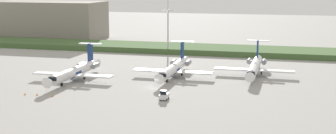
{
  "coord_description": "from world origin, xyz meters",
  "views": [
    {
      "loc": [
        33.23,
        -112.36,
        26.94
      ],
      "look_at": [
        0.0,
        13.83,
        3.0
      ],
      "focal_mm": 50.14,
      "sensor_mm": 36.0,
      "label": 1
    }
  ],
  "objects_px": {
    "regional_jet_third": "(255,67)",
    "antenna_mast": "(168,27)",
    "regional_jet_nearest": "(75,71)",
    "safety_cone_front_marker": "(25,94)",
    "regional_jet_second": "(174,68)",
    "baggage_tug": "(164,96)",
    "safety_cone_rear_marker": "(53,95)",
    "safety_cone_mid_marker": "(37,94)"
  },
  "relations": [
    {
      "from": "regional_jet_third",
      "to": "antenna_mast",
      "type": "relative_size",
      "value": 1.23
    },
    {
      "from": "regional_jet_nearest",
      "to": "safety_cone_front_marker",
      "type": "height_order",
      "value": "regional_jet_nearest"
    },
    {
      "from": "regional_jet_second",
      "to": "baggage_tug",
      "type": "xyz_separation_m",
      "value": [
        4.21,
        -26.41,
        -1.53
      ]
    },
    {
      "from": "regional_jet_third",
      "to": "antenna_mast",
      "type": "xyz_separation_m",
      "value": [
        -34.32,
        31.49,
        7.85
      ]
    },
    {
      "from": "regional_jet_second",
      "to": "safety_cone_front_marker",
      "type": "xyz_separation_m",
      "value": [
        -29.31,
        -30.5,
        -2.26
      ]
    },
    {
      "from": "regional_jet_second",
      "to": "baggage_tug",
      "type": "bearing_deg",
      "value": -80.94
    },
    {
      "from": "regional_jet_third",
      "to": "baggage_tug",
      "type": "height_order",
      "value": "regional_jet_third"
    },
    {
      "from": "regional_jet_third",
      "to": "safety_cone_rear_marker",
      "type": "xyz_separation_m",
      "value": [
        -44.22,
        -38.23,
        -2.26
      ]
    },
    {
      "from": "antenna_mast",
      "to": "safety_cone_front_marker",
      "type": "bearing_deg",
      "value": -103.72
    },
    {
      "from": "antenna_mast",
      "to": "baggage_tug",
      "type": "relative_size",
      "value": 7.85
    },
    {
      "from": "regional_jet_third",
      "to": "safety_cone_rear_marker",
      "type": "distance_m",
      "value": 58.5
    },
    {
      "from": "regional_jet_nearest",
      "to": "baggage_tug",
      "type": "xyz_separation_m",
      "value": [
        29.45,
        -14.8,
        -1.53
      ]
    },
    {
      "from": "antenna_mast",
      "to": "baggage_tug",
      "type": "bearing_deg",
      "value": -76.01
    },
    {
      "from": "regional_jet_nearest",
      "to": "baggage_tug",
      "type": "bearing_deg",
      "value": -26.68
    },
    {
      "from": "antenna_mast",
      "to": "safety_cone_rear_marker",
      "type": "xyz_separation_m",
      "value": [
        -9.9,
        -69.72,
        -10.11
      ]
    },
    {
      "from": "regional_jet_nearest",
      "to": "safety_cone_rear_marker",
      "type": "bearing_deg",
      "value": -80.46
    },
    {
      "from": "regional_jet_second",
      "to": "antenna_mast",
      "type": "xyz_separation_m",
      "value": [
        -12.22,
        39.53,
        7.85
      ]
    },
    {
      "from": "regional_jet_second",
      "to": "baggage_tug",
      "type": "distance_m",
      "value": 26.79
    },
    {
      "from": "regional_jet_second",
      "to": "regional_jet_third",
      "type": "xyz_separation_m",
      "value": [
        22.1,
        8.04,
        0.0
      ]
    },
    {
      "from": "regional_jet_second",
      "to": "antenna_mast",
      "type": "height_order",
      "value": "antenna_mast"
    },
    {
      "from": "regional_jet_second",
      "to": "regional_jet_third",
      "type": "distance_m",
      "value": 23.52
    },
    {
      "from": "regional_jet_third",
      "to": "regional_jet_second",
      "type": "bearing_deg",
      "value": -160.01
    },
    {
      "from": "regional_jet_nearest",
      "to": "regional_jet_third",
      "type": "bearing_deg",
      "value": 22.54
    },
    {
      "from": "safety_cone_front_marker",
      "to": "safety_cone_mid_marker",
      "type": "height_order",
      "value": "same"
    },
    {
      "from": "antenna_mast",
      "to": "safety_cone_mid_marker",
      "type": "distance_m",
      "value": 71.78
    },
    {
      "from": "safety_cone_front_marker",
      "to": "regional_jet_third",
      "type": "bearing_deg",
      "value": 36.86
    },
    {
      "from": "regional_jet_third",
      "to": "safety_cone_mid_marker",
      "type": "height_order",
      "value": "regional_jet_third"
    },
    {
      "from": "regional_jet_second",
      "to": "safety_cone_front_marker",
      "type": "relative_size",
      "value": 56.36
    },
    {
      "from": "regional_jet_nearest",
      "to": "antenna_mast",
      "type": "xyz_separation_m",
      "value": [
        13.02,
        51.14,
        7.85
      ]
    },
    {
      "from": "antenna_mast",
      "to": "baggage_tug",
      "type": "distance_m",
      "value": 68.6
    },
    {
      "from": "antenna_mast",
      "to": "safety_cone_front_marker",
      "type": "height_order",
      "value": "antenna_mast"
    },
    {
      "from": "safety_cone_mid_marker",
      "to": "safety_cone_front_marker",
      "type": "bearing_deg",
      "value": -172.64
    },
    {
      "from": "regional_jet_third",
      "to": "safety_cone_rear_marker",
      "type": "relative_size",
      "value": 56.36
    },
    {
      "from": "antenna_mast",
      "to": "safety_cone_rear_marker",
      "type": "height_order",
      "value": "antenna_mast"
    },
    {
      "from": "baggage_tug",
      "to": "safety_cone_rear_marker",
      "type": "height_order",
      "value": "baggage_tug"
    },
    {
      "from": "regional_jet_third",
      "to": "safety_cone_front_marker",
      "type": "distance_m",
      "value": 64.3
    },
    {
      "from": "baggage_tug",
      "to": "regional_jet_third",
      "type": "bearing_deg",
      "value": 62.56
    },
    {
      "from": "safety_cone_mid_marker",
      "to": "safety_cone_rear_marker",
      "type": "relative_size",
      "value": 1.0
    },
    {
      "from": "regional_jet_second",
      "to": "safety_cone_front_marker",
      "type": "distance_m",
      "value": 42.37
    },
    {
      "from": "regional_jet_third",
      "to": "safety_cone_front_marker",
      "type": "bearing_deg",
      "value": -143.14
    },
    {
      "from": "regional_jet_second",
      "to": "regional_jet_nearest",
      "type": "bearing_deg",
      "value": -155.29
    },
    {
      "from": "regional_jet_nearest",
      "to": "regional_jet_second",
      "type": "distance_m",
      "value": 27.78
    }
  ]
}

